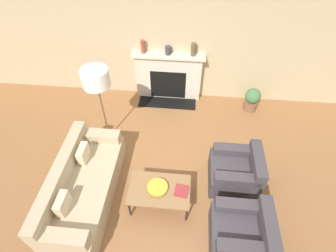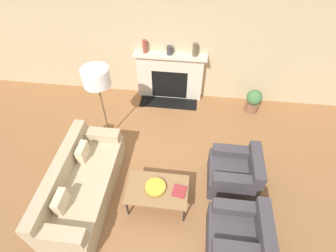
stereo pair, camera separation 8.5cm
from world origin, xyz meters
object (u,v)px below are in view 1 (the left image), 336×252
Objects in this scene: mantel_vase_center_right at (194,50)px; bowl at (157,187)px; mantel_vase_center_left at (168,50)px; couch at (83,187)px; mantel_vase_left at (143,47)px; fireplace at (168,77)px; coffee_table at (160,190)px; armchair_near at (242,233)px; book at (181,191)px; floor_lamp at (96,81)px; armchair_far at (236,172)px; potted_plant at (252,99)px.

bowl is at bearing -98.56° from mantel_vase_center_right.
couch is at bearing -111.66° from mantel_vase_center_left.
mantel_vase_left is 1.65× the size of mantel_vase_center_left.
fireplace reaches higher than coffee_table.
bowl is at bearing -112.45° from armchair_near.
coffee_table is (0.14, -2.87, -0.18)m from fireplace.
mantel_vase_left reaches higher than fireplace.
bowl is at bearing -173.71° from book.
mantel_vase_left is (-0.69, 2.88, 0.92)m from coffee_table.
mantel_vase_center_left reaches higher than bowl.
armchair_near is 0.50× the size of floor_lamp.
floor_lamp is at bearing -1.60° from couch.
armchair_near reaches higher than book.
armchair_near is 1.00× the size of armchair_far.
mantel_vase_center_left is 0.54m from mantel_vase_center_right.
floor_lamp is at bearing -110.95° from mantel_vase_left.
mantel_vase_center_left is at bearing 120.52° from fireplace.
armchair_far reaches higher than coffee_table.
fireplace is 0.68m from mantel_vase_center_left.
armchair_far is 3.22m from mantel_vase_left.
armchair_far is at bearing 22.82° from coffee_table.
bowl is at bearing -125.56° from potted_plant.
fireplace is 3.11m from couch.
armchair_near is 4.06m from mantel_vase_left.
armchair_far is 1.52× the size of potted_plant.
coffee_table is at bearing -14.39° from bowl.
mantel_vase_center_left is at bearing -21.66° from couch.
couch is at bearing -77.93° from armchair_far.
floor_lamp is 3.49m from potted_plant.
mantel_vase_left is at bearing -140.01° from armchair_far.
book is at bearing -119.38° from potted_plant.
potted_plant is at bearing -8.35° from mantel_vase_center_left.
mantel_vase_center_left reaches higher than armchair_far.
armchair_far is (0.00, 1.07, 0.00)m from armchair_near.
floor_lamp is at bearing -138.09° from mantel_vase_center_right.
mantel_vase_center_left is (0.54, 0.00, -0.06)m from mantel_vase_left.
floor_lamp is at bearing 131.91° from coffee_table.
mantel_vase_center_right reaches higher than coffee_table.
coffee_table is 3.43× the size of mantel_vase_left.
coffee_table is 0.60× the size of floor_lamp.
couch is 3.79× the size of potted_plant.
couch is 1.26× the size of floor_lamp.
fireplace is at bearing 92.73° from coffee_table.
armchair_near is 2.52× the size of bowl.
floor_lamp reaches higher than bowl.
bowl is (1.26, 0.02, 0.15)m from couch.
armchair_far is 2.12m from potted_plant.
mantel_vase_center_left is at bearing 0.00° from mantel_vase_left.
mantel_vase_center_right is (0.40, 2.88, 0.91)m from coffee_table.
armchair_near is 3.04× the size of mantel_vase_center_right.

